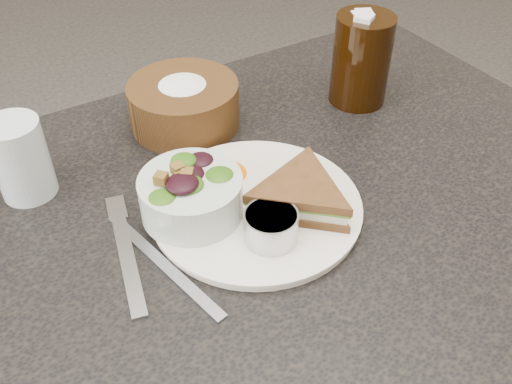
{
  "coord_description": "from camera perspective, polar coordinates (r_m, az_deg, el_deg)",
  "views": [
    {
      "loc": [
        -0.26,
        -0.43,
        1.22
      ],
      "look_at": [
        -0.0,
        0.01,
        0.78
      ],
      "focal_mm": 40.0,
      "sensor_mm": 36.0,
      "label": 1
    }
  ],
  "objects": [
    {
      "name": "knife",
      "position": [
        0.64,
        -9.3,
        -7.12
      ],
      "size": [
        0.06,
        0.2,
        0.0
      ],
      "primitive_type": "cube",
      "rotation": [
        0.0,
        0.0,
        0.21
      ],
      "color": "#A1A5B2",
      "rests_on": "dining_table"
    },
    {
      "name": "dinner_plate",
      "position": [
        0.69,
        -0.0,
        -1.54
      ],
      "size": [
        0.25,
        0.25,
        0.01
      ],
      "primitive_type": "cylinder",
      "color": "silver",
      "rests_on": "dining_table"
    },
    {
      "name": "water_glass",
      "position": [
        0.75,
        -22.49,
        3.08
      ],
      "size": [
        0.08,
        0.08,
        0.1
      ],
      "primitive_type": "cylinder",
      "rotation": [
        0.0,
        0.0,
        0.14
      ],
      "color": "silver",
      "rests_on": "dining_table"
    },
    {
      "name": "bread_basket",
      "position": [
        0.83,
        -7.27,
        9.36
      ],
      "size": [
        0.18,
        0.18,
        0.09
      ],
      "primitive_type": null,
      "rotation": [
        0.0,
        0.0,
        -0.15
      ],
      "color": "#463115",
      "rests_on": "dining_table"
    },
    {
      "name": "sandwich",
      "position": [
        0.67,
        4.48,
        -0.3
      ],
      "size": [
        0.2,
        0.2,
        0.04
      ],
      "primitive_type": null,
      "rotation": [
        0.0,
        0.0,
        -0.73
      ],
      "color": "#56331E",
      "rests_on": "dinner_plate"
    },
    {
      "name": "orange_wedge",
      "position": [
        0.73,
        -3.11,
        2.61
      ],
      "size": [
        0.08,
        0.08,
        0.03
      ],
      "primitive_type": "cone",
      "rotation": [
        0.0,
        0.0,
        0.79
      ],
      "color": "#FF6900",
      "rests_on": "dinner_plate"
    },
    {
      "name": "dressing_ramekin",
      "position": [
        0.63,
        1.5,
        -3.49
      ],
      "size": [
        0.07,
        0.07,
        0.04
      ],
      "primitive_type": "cylinder",
      "rotation": [
        0.0,
        0.0,
        -0.15
      ],
      "color": "#AFB1B3",
      "rests_on": "dinner_plate"
    },
    {
      "name": "fork",
      "position": [
        0.65,
        -12.75,
        -6.46
      ],
      "size": [
        0.05,
        0.17,
        0.0
      ],
      "primitive_type": "cube",
      "rotation": [
        0.0,
        0.0,
        -0.22
      ],
      "color": "#A7A7A7",
      "rests_on": "dining_table"
    },
    {
      "name": "cola_glass",
      "position": [
        0.88,
        10.52,
        13.2
      ],
      "size": [
        0.1,
        0.1,
        0.15
      ],
      "primitive_type": null,
      "rotation": [
        0.0,
        0.0,
        0.18
      ],
      "color": "black",
      "rests_on": "dining_table"
    },
    {
      "name": "dining_table",
      "position": [
        0.99,
        0.29,
        -18.2
      ],
      "size": [
        1.0,
        0.7,
        0.75
      ],
      "primitive_type": "cube",
      "color": "black",
      "rests_on": "floor"
    },
    {
      "name": "salad_bowl",
      "position": [
        0.66,
        -6.54,
        0.22
      ],
      "size": [
        0.15,
        0.15,
        0.07
      ],
      "primitive_type": null,
      "rotation": [
        0.0,
        0.0,
        -0.3
      ],
      "color": "#B5C4BC",
      "rests_on": "dinner_plate"
    }
  ]
}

